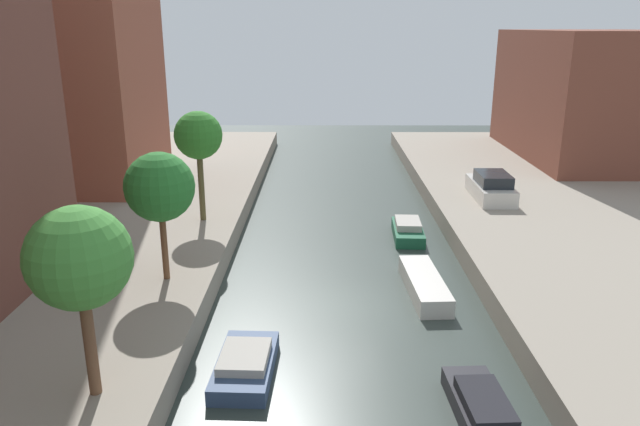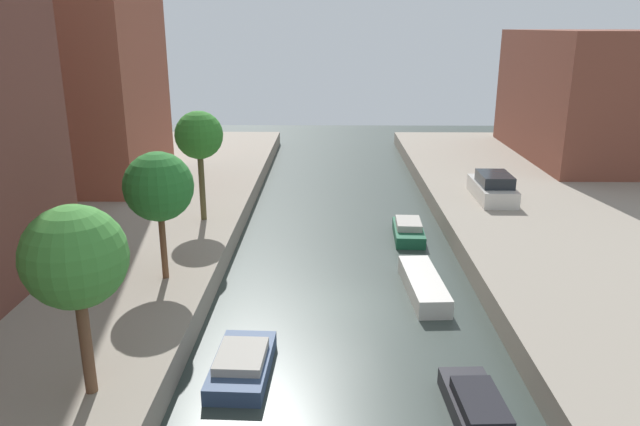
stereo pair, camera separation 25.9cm
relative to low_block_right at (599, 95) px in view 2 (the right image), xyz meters
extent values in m
plane|color=#333D38|center=(-18.00, -22.30, -5.29)|extent=(84.00, 84.00, 0.00)
cube|color=brown|center=(0.00, 0.00, 0.00)|extent=(10.00, 15.22, 8.58)
cylinder|color=brown|center=(-24.66, -29.33, -2.90)|extent=(0.30, 0.30, 2.78)
sphere|color=#418C37|center=(-24.66, -29.33, -0.64)|extent=(2.51, 2.51, 2.51)
cylinder|color=brown|center=(-24.66, -22.12, -2.99)|extent=(0.23, 0.23, 2.60)
sphere|color=#28742D|center=(-24.66, -22.12, -0.82)|extent=(2.47, 2.47, 2.47)
cylinder|color=brown|center=(-24.66, -15.12, -2.65)|extent=(0.28, 0.28, 3.29)
sphere|color=#307D28|center=(-24.66, -15.12, -0.23)|extent=(2.22, 2.22, 2.22)
cube|color=beige|center=(-9.95, -11.27, -3.87)|extent=(1.84, 4.34, 0.84)
cube|color=#1E2328|center=(-9.95, -11.59, -3.15)|extent=(1.61, 2.39, 0.60)
cube|color=#33476B|center=(-21.22, -26.86, -5.04)|extent=(1.76, 3.47, 0.49)
cube|color=#B2ADA3|center=(-21.22, -26.96, -4.66)|extent=(1.45, 1.93, 0.27)
cube|color=#232328|center=(-14.78, -29.15, -5.03)|extent=(1.48, 3.84, 0.52)
cube|color=black|center=(-14.78, -29.24, -4.61)|extent=(1.20, 2.13, 0.31)
cube|color=beige|center=(-15.03, -21.20, -4.94)|extent=(1.46, 4.50, 0.70)
cube|color=#195638|center=(-14.81, -14.83, -5.02)|extent=(1.51, 3.37, 0.55)
cube|color=#B2ADA3|center=(-14.81, -14.75, -4.59)|extent=(1.24, 1.87, 0.32)
camera|label=1|loc=(-18.92, -42.47, 4.58)|focal=33.81mm
camera|label=2|loc=(-18.66, -42.47, 4.58)|focal=33.81mm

